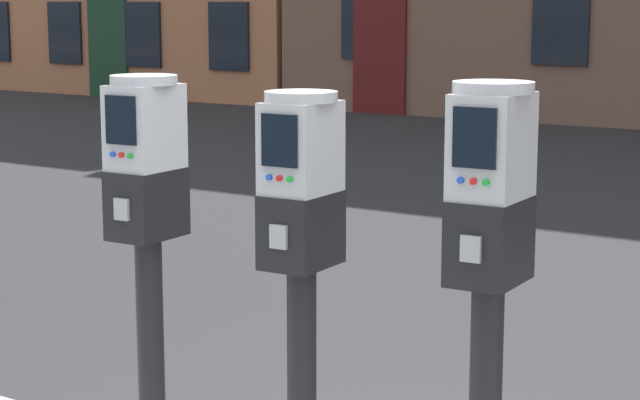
% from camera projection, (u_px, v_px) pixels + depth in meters
% --- Properties ---
extents(parking_meter_near_kerb, '(0.23, 0.26, 1.50)m').
position_uv_depth(parking_meter_near_kerb, '(147.00, 218.00, 3.76)').
color(parking_meter_near_kerb, black).
rests_on(parking_meter_near_kerb, sidewalk_slab).
extents(parking_meter_twin_adjacent, '(0.23, 0.26, 1.48)m').
position_uv_depth(parking_meter_twin_adjacent, '(301.00, 245.00, 3.43)').
color(parking_meter_twin_adjacent, black).
rests_on(parking_meter_twin_adjacent, sidewalk_slab).
extents(parking_meter_end_of_row, '(0.23, 0.26, 1.53)m').
position_uv_depth(parking_meter_end_of_row, '(489.00, 259.00, 3.09)').
color(parking_meter_end_of_row, black).
rests_on(parking_meter_end_of_row, sidewalk_slab).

